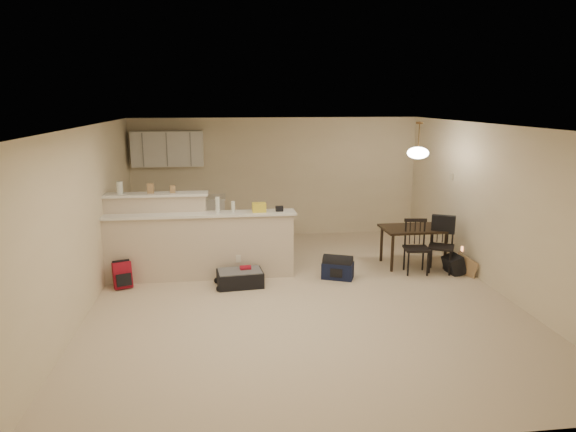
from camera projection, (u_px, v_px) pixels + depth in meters
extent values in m
plane|color=beige|center=(300.00, 294.00, 7.72)|extent=(7.00, 7.00, 0.00)
plane|color=white|center=(301.00, 126.00, 7.17)|extent=(7.00, 7.00, 0.00)
cube|color=beige|center=(276.00, 178.00, 10.83)|extent=(6.00, 0.02, 2.50)
cube|color=beige|center=(366.00, 308.00, 4.06)|extent=(6.00, 0.02, 2.50)
cube|color=beige|center=(86.00, 219.00, 7.08)|extent=(0.02, 7.00, 2.50)
cube|color=beige|center=(495.00, 208.00, 7.81)|extent=(0.02, 7.00, 2.50)
cube|color=beige|center=(201.00, 247.00, 8.30)|extent=(3.00, 0.28, 1.05)
cube|color=white|center=(199.00, 214.00, 8.18)|extent=(3.08, 0.38, 0.04)
cube|color=beige|center=(158.00, 236.00, 8.39)|extent=(1.60, 0.24, 1.35)
cube|color=white|center=(155.00, 194.00, 8.24)|extent=(1.68, 0.34, 0.04)
cube|color=white|center=(168.00, 149.00, 10.25)|extent=(1.40, 0.34, 0.70)
cube|color=white|center=(181.00, 220.00, 10.47)|extent=(1.80, 0.60, 0.90)
cube|color=beige|center=(452.00, 177.00, 9.25)|extent=(0.02, 0.12, 0.12)
cylinder|color=silver|center=(120.00, 188.00, 8.14)|extent=(0.10, 0.10, 0.20)
cube|color=#A47E54|center=(151.00, 188.00, 8.21)|extent=(0.10, 0.07, 0.16)
cube|color=#A47E54|center=(173.00, 189.00, 8.25)|extent=(0.08, 0.06, 0.12)
cylinder|color=silver|center=(218.00, 205.00, 8.18)|extent=(0.07, 0.07, 0.26)
cylinder|color=silver|center=(233.00, 207.00, 8.22)|extent=(0.06, 0.06, 0.18)
cube|color=#A47E54|center=(259.00, 207.00, 8.27)|extent=(0.22, 0.18, 0.14)
cube|color=#A47E54|center=(279.00, 209.00, 8.32)|extent=(0.12, 0.10, 0.08)
cube|color=black|center=(414.00, 229.00, 8.94)|extent=(1.10, 0.74, 0.04)
cylinder|color=black|center=(392.00, 253.00, 8.67)|extent=(0.05, 0.05, 0.65)
cylinder|color=black|center=(445.00, 251.00, 8.80)|extent=(0.05, 0.05, 0.65)
cylinder|color=black|center=(381.00, 244.00, 9.23)|extent=(0.05, 0.05, 0.65)
cylinder|color=black|center=(431.00, 242.00, 9.36)|extent=(0.05, 0.05, 0.65)
cylinder|color=brown|center=(419.00, 137.00, 8.59)|extent=(0.02, 0.02, 0.50)
cylinder|color=brown|center=(420.00, 123.00, 8.53)|extent=(0.12, 0.12, 0.03)
ellipsoid|color=white|center=(418.00, 153.00, 8.64)|extent=(0.36, 0.36, 0.20)
cube|color=black|center=(240.00, 279.00, 8.04)|extent=(0.74, 0.52, 0.24)
cube|color=maroon|center=(122.00, 275.00, 7.94)|extent=(0.31, 0.25, 0.41)
cube|color=#101734|center=(338.00, 270.00, 8.37)|extent=(0.56, 0.44, 0.27)
cube|color=black|center=(454.00, 265.00, 8.61)|extent=(0.27, 0.36, 0.30)
cube|color=#A47E54|center=(466.00, 266.00, 8.50)|extent=(0.19, 0.39, 0.32)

